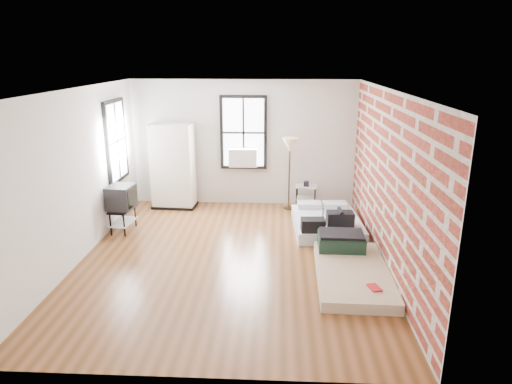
# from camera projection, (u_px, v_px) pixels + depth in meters

# --- Properties ---
(ground) EXTENTS (6.00, 6.00, 0.00)m
(ground) POSITION_uv_depth(u_px,v_px,m) (231.00, 258.00, 7.73)
(ground) COLOR #563316
(ground) RESTS_ON ground
(room_shell) EXTENTS (5.02, 6.02, 2.80)m
(room_shell) POSITION_uv_depth(u_px,v_px,m) (245.00, 153.00, 7.57)
(room_shell) COLOR silver
(room_shell) RESTS_ON ground
(mattress_main) EXTENTS (1.35, 1.77, 0.55)m
(mattress_main) POSITION_uv_depth(u_px,v_px,m) (327.00, 222.00, 8.95)
(mattress_main) COLOR silver
(mattress_main) RESTS_ON ground
(mattress_bare) EXTENTS (1.15, 2.10, 0.45)m
(mattress_bare) POSITION_uv_depth(u_px,v_px,m) (350.00, 265.00, 7.17)
(mattress_bare) COLOR #C7B090
(mattress_bare) RESTS_ON ground
(wardrobe) EXTENTS (0.99, 0.61, 1.88)m
(wardrobe) POSITION_uv_depth(u_px,v_px,m) (173.00, 167.00, 10.07)
(wardrobe) COLOR black
(wardrobe) RESTS_ON ground
(side_table) EXTENTS (0.49, 0.41, 0.61)m
(side_table) POSITION_uv_depth(u_px,v_px,m) (306.00, 191.00, 10.15)
(side_table) COLOR black
(side_table) RESTS_ON ground
(floor_lamp) EXTENTS (0.34, 0.34, 1.60)m
(floor_lamp) POSITION_uv_depth(u_px,v_px,m) (290.00, 149.00, 9.82)
(floor_lamp) COLOR black
(floor_lamp) RESTS_ON ground
(tv_stand) EXTENTS (0.50, 0.68, 0.92)m
(tv_stand) POSITION_uv_depth(u_px,v_px,m) (122.00, 199.00, 8.74)
(tv_stand) COLOR black
(tv_stand) RESTS_ON ground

